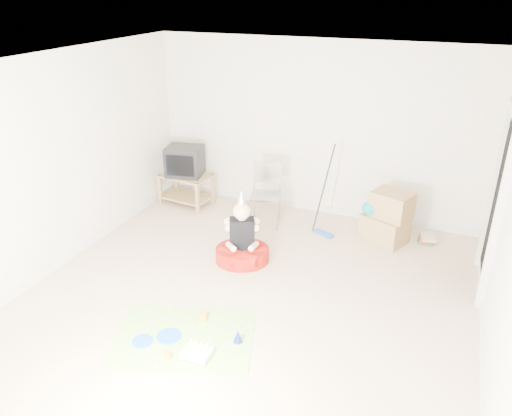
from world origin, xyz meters
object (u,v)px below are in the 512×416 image
at_px(tv_stand, 186,187).
at_px(crt_tv, 185,161).
at_px(seated_woman, 242,246).
at_px(birthday_cake, 197,354).
at_px(cardboard_boxes, 387,218).
at_px(folding_chair, 266,196).

relative_size(tv_stand, crt_tv, 1.55).
distance_m(tv_stand, seated_woman, 2.07).
bearing_deg(tv_stand, birthday_cake, -59.38).
height_order(crt_tv, cardboard_boxes, crt_tv).
bearing_deg(cardboard_boxes, crt_tv, 178.20).
relative_size(tv_stand, birthday_cake, 3.18).
bearing_deg(folding_chair, seated_woman, -84.37).
height_order(crt_tv, folding_chair, crt_tv).
height_order(seated_woman, birthday_cake, seated_woman).
height_order(cardboard_boxes, seated_woman, seated_woman).
bearing_deg(crt_tv, seated_woman, -51.28).
bearing_deg(tv_stand, crt_tv, -45.00).
relative_size(crt_tv, birthday_cake, 2.05).
bearing_deg(cardboard_boxes, folding_chair, -175.77).
bearing_deg(cardboard_boxes, tv_stand, 178.20).
bearing_deg(birthday_cake, crt_tv, 120.62).
xyz_separation_m(cardboard_boxes, birthday_cake, (-1.30, -3.07, -0.32)).
bearing_deg(tv_stand, seated_woman, -40.81).
relative_size(cardboard_boxes, birthday_cake, 2.79).
height_order(crt_tv, seated_woman, seated_woman).
bearing_deg(folding_chair, birthday_cake, -81.79).
relative_size(seated_woman, birthday_cake, 3.76).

